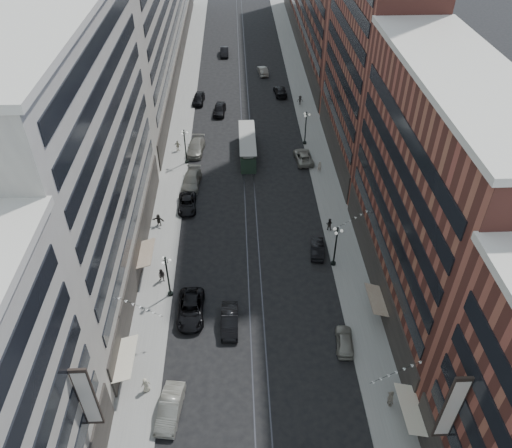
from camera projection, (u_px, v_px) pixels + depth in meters
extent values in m
plane|color=black|center=(247.00, 145.00, 79.32)|extent=(220.00, 220.00, 0.00)
cube|color=gray|center=(182.00, 118.00, 86.69)|extent=(4.00, 180.00, 0.15)
cube|color=gray|center=(308.00, 115.00, 87.42)|extent=(4.00, 180.00, 0.15)
cube|color=#2D2D33|center=(241.00, 117.00, 87.08)|extent=(0.12, 180.00, 0.02)
cube|color=#2D2D33|center=(249.00, 117.00, 87.12)|extent=(0.12, 180.00, 0.02)
cube|color=#A4A092|center=(80.00, 162.00, 48.96)|extent=(8.00, 36.00, 28.00)
cube|color=brown|center=(433.00, 200.00, 47.45)|extent=(8.00, 30.00, 24.00)
cube|color=brown|center=(379.00, 14.00, 63.61)|extent=(8.00, 26.00, 42.00)
cylinder|color=black|center=(170.00, 294.00, 53.91)|extent=(0.56, 0.56, 0.30)
cylinder|color=black|center=(168.00, 277.00, 52.38)|extent=(0.18, 0.18, 5.20)
sphere|color=black|center=(165.00, 258.00, 50.62)|extent=(0.24, 0.24, 0.24)
sphere|color=white|center=(170.00, 261.00, 50.89)|extent=(0.36, 0.36, 0.36)
sphere|color=white|center=(164.00, 258.00, 51.17)|extent=(0.36, 0.36, 0.36)
sphere|color=white|center=(163.00, 263.00, 50.56)|extent=(0.36, 0.36, 0.36)
cylinder|color=black|center=(187.00, 162.00, 74.93)|extent=(0.56, 0.56, 0.30)
cylinder|color=black|center=(185.00, 148.00, 73.40)|extent=(0.18, 0.18, 5.20)
sphere|color=black|center=(184.00, 130.00, 71.64)|extent=(0.24, 0.24, 0.24)
sphere|color=white|center=(187.00, 133.00, 71.91)|extent=(0.36, 0.36, 0.36)
sphere|color=white|center=(183.00, 132.00, 72.19)|extent=(0.36, 0.36, 0.36)
sphere|color=white|center=(182.00, 134.00, 71.58)|extent=(0.36, 0.36, 0.36)
cylinder|color=black|center=(333.00, 263.00, 57.64)|extent=(0.56, 0.56, 0.30)
cylinder|color=black|center=(335.00, 247.00, 56.10)|extent=(0.18, 0.18, 5.20)
sphere|color=black|center=(338.00, 228.00, 54.35)|extent=(0.24, 0.24, 0.24)
sphere|color=white|center=(342.00, 231.00, 54.61)|extent=(0.36, 0.36, 0.36)
sphere|color=white|center=(335.00, 229.00, 54.89)|extent=(0.36, 0.36, 0.36)
sphere|color=white|center=(336.00, 233.00, 54.29)|extent=(0.36, 0.36, 0.36)
cylinder|color=black|center=(305.00, 143.00, 79.44)|extent=(0.56, 0.56, 0.30)
cylinder|color=black|center=(306.00, 129.00, 77.90)|extent=(0.18, 0.18, 5.20)
sphere|color=black|center=(307.00, 112.00, 76.15)|extent=(0.24, 0.24, 0.24)
sphere|color=white|center=(309.00, 115.00, 76.41)|extent=(0.36, 0.36, 0.36)
sphere|color=white|center=(305.00, 114.00, 76.69)|extent=(0.36, 0.36, 0.36)
sphere|color=white|center=(305.00, 116.00, 76.09)|extent=(0.36, 0.36, 0.36)
cube|color=#213326|center=(247.00, 148.00, 76.35)|extent=(2.28, 10.92, 2.37)
cube|color=gray|center=(247.00, 140.00, 75.44)|extent=(1.46, 10.01, 0.55)
cube|color=gray|center=(247.00, 138.00, 75.21)|extent=(2.46, 11.10, 0.14)
cylinder|color=black|center=(248.00, 167.00, 73.70)|extent=(2.09, 0.64, 0.64)
cylinder|color=black|center=(247.00, 140.00, 80.08)|extent=(2.09, 0.64, 0.64)
imported|color=gray|center=(170.00, 408.00, 42.78)|extent=(2.40, 5.19, 1.65)
imported|color=black|center=(191.00, 309.00, 51.50)|extent=(2.75, 5.89, 1.63)
imported|color=gray|center=(345.00, 341.00, 48.50)|extent=(2.07, 4.22, 1.39)
imported|color=black|center=(230.00, 321.00, 50.32)|extent=(1.73, 4.83, 1.59)
imported|color=#A9A48C|center=(146.00, 385.00, 44.37)|extent=(0.92, 0.70, 1.66)
imported|color=black|center=(162.00, 275.00, 55.07)|extent=(0.94, 0.71, 1.72)
imported|color=#A29886|center=(390.00, 398.00, 43.17)|extent=(0.58, 1.16, 1.94)
imported|color=black|center=(187.00, 204.00, 65.99)|extent=(2.48, 5.10, 1.40)
imported|color=slate|center=(196.00, 147.00, 77.22)|extent=(2.98, 6.07, 1.70)
imported|color=black|center=(198.00, 99.00, 90.92)|extent=(2.39, 5.04, 1.67)
imported|color=black|center=(317.00, 248.00, 59.08)|extent=(2.00, 4.37, 1.39)
imported|color=gray|center=(303.00, 157.00, 75.25)|extent=(2.87, 5.48, 1.47)
imported|color=black|center=(280.00, 91.00, 93.69)|extent=(2.52, 5.39, 1.52)
imported|color=black|center=(219.00, 109.00, 87.46)|extent=(2.48, 5.15, 1.70)
imported|color=slate|center=(263.00, 71.00, 101.35)|extent=(2.19, 4.86, 1.55)
imported|color=black|center=(159.00, 220.00, 62.80)|extent=(1.62, 0.82, 1.68)
imported|color=#B1AC92|center=(178.00, 146.00, 77.20)|extent=(1.12, 0.66, 1.79)
imported|color=black|center=(329.00, 224.00, 62.16)|extent=(0.91, 0.67, 1.68)
imported|color=#9F9383|center=(319.00, 167.00, 72.58)|extent=(0.64, 0.43, 1.70)
imported|color=black|center=(300.00, 100.00, 90.02)|extent=(1.10, 0.49, 1.68)
imported|color=slate|center=(192.00, 180.00, 70.11)|extent=(2.86, 5.96, 1.68)
imported|color=black|center=(224.00, 52.00, 109.64)|extent=(1.84, 5.13, 1.69)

